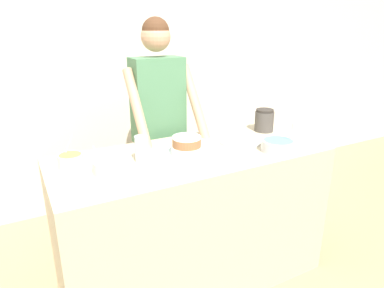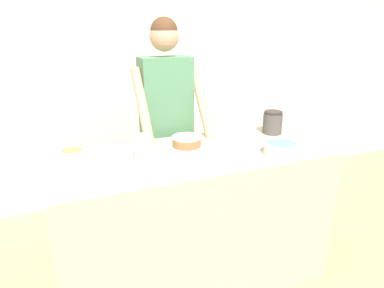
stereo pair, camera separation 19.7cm
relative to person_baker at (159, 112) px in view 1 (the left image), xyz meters
name	(u,v)px [view 1 (the left image)]	position (x,y,z in m)	size (l,w,h in m)	color
wall_back	(121,67)	(-0.01, 0.82, 0.24)	(10.00, 0.05, 2.60)	beige
counter	(192,218)	(-0.01, -0.55, -0.60)	(1.70, 0.72, 0.92)	#C6B793
person_baker	(159,112)	(0.00, 0.00, 0.00)	(0.50, 0.47, 1.73)	#2D2D38
cake	(187,148)	(-0.07, -0.58, -0.08)	(0.33, 0.33, 0.12)	silver
frosting_bowl_blue	(278,145)	(0.48, -0.77, -0.10)	(0.21, 0.21, 0.18)	silver
frosting_bowl_white	(110,166)	(-0.54, -0.60, -0.10)	(0.18, 0.18, 0.16)	silver
frosting_bowl_olive	(71,160)	(-0.71, -0.41, -0.10)	(0.14, 0.14, 0.17)	silver
drinking_glass	(142,149)	(-0.34, -0.54, -0.06)	(0.08, 0.08, 0.15)	silver
ceramic_plate	(240,142)	(0.36, -0.54, -0.13)	(0.27, 0.27, 0.01)	white
stoneware_jar	(264,120)	(0.67, -0.39, -0.06)	(0.14, 0.14, 0.16)	#4C4742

